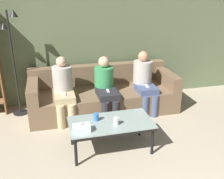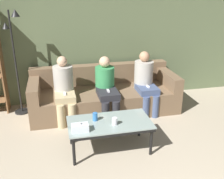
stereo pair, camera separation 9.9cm
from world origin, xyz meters
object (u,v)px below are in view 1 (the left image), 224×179
cup_near_left (96,117)px  standing_lamp (13,53)px  coffee_table (111,124)px  seated_person_mid_left (106,86)px  couch (103,95)px  seated_person_left_end (63,88)px  cup_near_right (116,121)px  tissue_box (82,128)px  seated_person_mid_right (144,80)px

cup_near_left → standing_lamp: 1.92m
coffee_table → seated_person_mid_left: 1.11m
cup_near_left → seated_person_mid_left: bearing=70.1°
couch → seated_person_left_end: (-0.72, -0.21, 0.29)m
coffee_table → seated_person_left_end: size_ratio=1.05×
coffee_table → cup_near_right: (0.05, -0.09, 0.09)m
coffee_table → tissue_box: bearing=-159.3°
tissue_box → cup_near_left: bearing=45.8°
cup_near_right → tissue_box: tissue_box is taller
couch → seated_person_mid_right: (0.72, -0.20, 0.30)m
couch → seated_person_mid_right: 0.81m
couch → coffee_table: size_ratio=2.30×
cup_near_right → couch: bearing=84.9°
tissue_box → seated_person_left_end: 1.27m
tissue_box → seated_person_mid_right: bearing=43.9°
couch → coffee_table: couch is taller
cup_near_right → seated_person_mid_right: (0.85, 1.20, 0.09)m
coffee_table → cup_near_right: size_ratio=11.38×
coffee_table → cup_near_right: 0.14m
couch → tissue_box: couch is taller
couch → seated_person_mid_left: 0.36m
cup_near_left → seated_person_mid_left: seated_person_mid_left is taller
seated_person_mid_left → seated_person_mid_right: 0.72m
coffee_table → seated_person_left_end: 1.25m
coffee_table → standing_lamp: size_ratio=0.63×
tissue_box → standing_lamp: bearing=118.0°
cup_near_right → standing_lamp: size_ratio=0.06×
cup_near_left → cup_near_right: (0.24, -0.17, -0.01)m
coffee_table → couch: bearing=82.3°
standing_lamp → cup_near_right: bearing=-49.7°
cup_near_left → tissue_box: 0.34m
cup_near_left → seated_person_mid_right: 1.50m
standing_lamp → cup_near_left: bearing=-51.8°
coffee_table → seated_person_left_end: seated_person_left_end is taller
tissue_box → seated_person_left_end: size_ratio=0.20×
cup_near_left → cup_near_right: 0.29m
standing_lamp → seated_person_mid_left: (1.48, -0.42, -0.57)m
seated_person_mid_left → seated_person_mid_right: (0.72, 0.03, 0.03)m
standing_lamp → seated_person_left_end: 1.02m
seated_person_left_end → seated_person_mid_left: bearing=-1.7°
cup_near_right → seated_person_left_end: 1.34m
couch → seated_person_mid_left: bearing=-90.0°
tissue_box → cup_near_right: bearing=8.3°
couch → coffee_table: (-0.18, -1.31, 0.11)m
cup_near_right → standing_lamp: 2.19m
tissue_box → seated_person_mid_right: (1.32, 1.27, 0.09)m
cup_near_right → cup_near_left: bearing=143.7°
seated_person_mid_right → seated_person_mid_left: bearing=-177.8°
standing_lamp → seated_person_mid_left: size_ratio=1.75×
seated_person_left_end → seated_person_mid_right: seated_person_mid_right is taller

